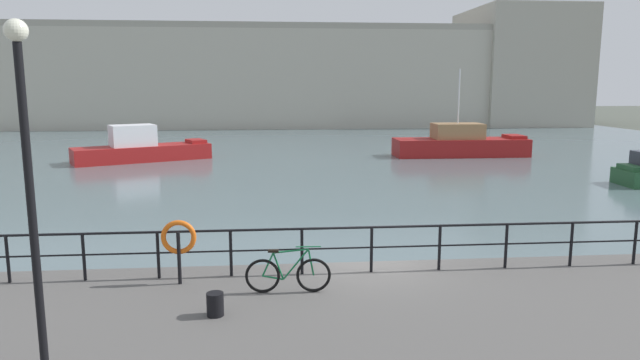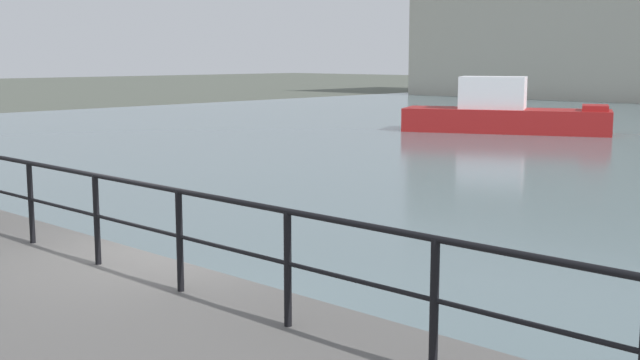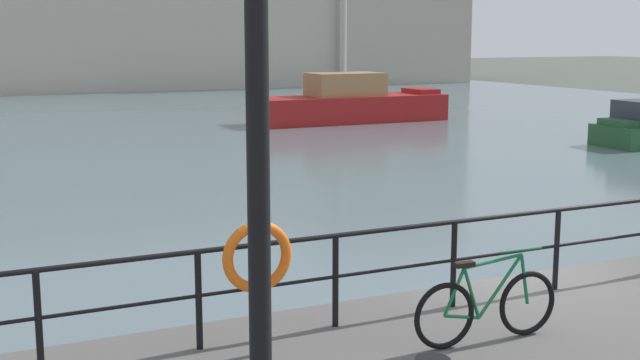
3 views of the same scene
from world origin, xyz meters
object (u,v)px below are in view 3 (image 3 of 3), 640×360
Objects in this scene: quay_lamp_post at (257,38)px; life_ring_stand at (258,262)px; harbor_building at (97,11)px; moored_cabin_cruiser at (350,104)px; parked_bicycle at (487,307)px.

life_ring_stand is at bearing 68.90° from quay_lamp_post.
harbor_building reaches higher than life_ring_stand.
quay_lamp_post is at bearing -111.10° from life_ring_stand.
moored_cabin_cruiser is (5.56, -33.48, -5.23)m from harbor_building.
harbor_building is 66.75m from quay_lamp_post.
moored_cabin_cruiser is at bearing -80.57° from harbor_building.
moored_cabin_cruiser reaches higher than parked_bicycle.
moored_cabin_cruiser is 5.48× the size of parked_bicycle.
harbor_building is at bearing 80.43° from life_ring_stand.
parked_bicycle is 0.35× the size of quay_lamp_post.
parked_bicycle is (-8.14, -62.70, -4.77)m from harbor_building.
moored_cabin_cruiser is at bearing 67.37° from parked_bicycle.
parked_bicycle is (-13.70, -29.22, 0.46)m from moored_cabin_cruiser.
life_ring_stand is at bearing -99.57° from harbor_building.
life_ring_stand is at bearing 164.08° from parked_bicycle.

